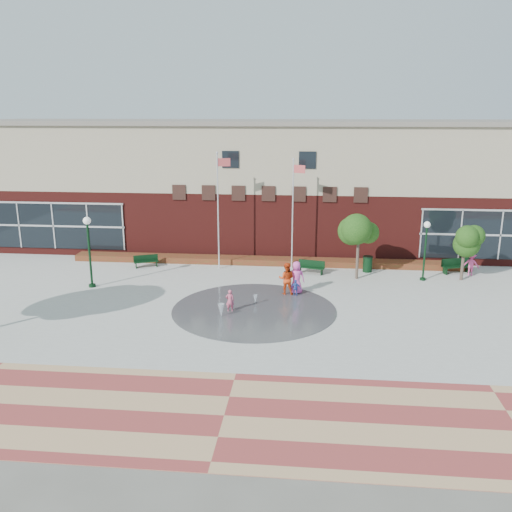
# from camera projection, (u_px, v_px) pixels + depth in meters

# --- Properties ---
(ground) EXTENTS (120.00, 120.00, 0.00)m
(ground) POSITION_uv_depth(u_px,v_px,m) (248.00, 333.00, 24.83)
(ground) COLOR #666056
(ground) RESTS_ON ground
(plaza_concrete) EXTENTS (46.00, 18.00, 0.01)m
(plaza_concrete) POSITION_uv_depth(u_px,v_px,m) (256.00, 303.00, 28.67)
(plaza_concrete) COLOR #A8A8A0
(plaza_concrete) RESTS_ON ground
(paver_band) EXTENTS (46.00, 6.00, 0.01)m
(paver_band) POSITION_uv_depth(u_px,v_px,m) (224.00, 416.00, 18.10)
(paver_band) COLOR #963733
(paver_band) RESTS_ON ground
(splash_pad) EXTENTS (8.40, 8.40, 0.01)m
(splash_pad) POSITION_uv_depth(u_px,v_px,m) (254.00, 310.00, 27.71)
(splash_pad) COLOR #383A3D
(splash_pad) RESTS_ON ground
(library_building) EXTENTS (44.40, 10.40, 9.20)m
(library_building) POSITION_uv_depth(u_px,v_px,m) (274.00, 183.00, 40.42)
(library_building) COLOR #531714
(library_building) RESTS_ON ground
(flower_bed) EXTENTS (26.00, 1.20, 0.40)m
(flower_bed) POSITION_uv_depth(u_px,v_px,m) (267.00, 264.00, 35.98)
(flower_bed) COLOR maroon
(flower_bed) RESTS_ON ground
(flagpole_left) EXTENTS (0.86, 0.25, 7.46)m
(flagpole_left) POSITION_uv_depth(u_px,v_px,m) (219.00, 205.00, 33.87)
(flagpole_left) COLOR silver
(flagpole_left) RESTS_ON ground
(flagpole_right) EXTENTS (0.80, 0.41, 7.05)m
(flagpole_right) POSITION_uv_depth(u_px,v_px,m) (293.00, 208.00, 34.01)
(flagpole_right) COLOR silver
(flagpole_right) RESTS_ON ground
(lamp_left) EXTENTS (0.44, 0.44, 4.13)m
(lamp_left) POSITION_uv_depth(u_px,v_px,m) (89.00, 244.00, 30.65)
(lamp_left) COLOR black
(lamp_left) RESTS_ON ground
(lamp_right) EXTENTS (0.38, 0.38, 3.61)m
(lamp_right) POSITION_uv_depth(u_px,v_px,m) (426.00, 244.00, 31.96)
(lamp_right) COLOR black
(lamp_right) RESTS_ON ground
(bench_left) EXTENTS (1.62, 1.01, 0.79)m
(bench_left) POSITION_uv_depth(u_px,v_px,m) (146.00, 263.00, 35.20)
(bench_left) COLOR black
(bench_left) RESTS_ON ground
(bench_mid) EXTENTS (1.73, 0.86, 0.84)m
(bench_mid) POSITION_uv_depth(u_px,v_px,m) (311.00, 270.00, 33.79)
(bench_mid) COLOR black
(bench_mid) RESTS_ON ground
(bench_right) EXTENTS (1.93, 1.03, 0.94)m
(bench_right) POSITION_uv_depth(u_px,v_px,m) (456.00, 269.00, 33.84)
(bench_right) COLOR black
(bench_right) RESTS_ON ground
(trash_can) EXTENTS (0.63, 0.63, 1.03)m
(trash_can) POSITION_uv_depth(u_px,v_px,m) (368.00, 264.00, 34.11)
(trash_can) COLOR black
(trash_can) RESTS_ON ground
(tree_mid) EXTENTS (2.50, 2.50, 4.22)m
(tree_mid) POSITION_uv_depth(u_px,v_px,m) (359.00, 229.00, 32.05)
(tree_mid) COLOR #3E3129
(tree_mid) RESTS_ON ground
(tree_small_right) EXTENTS (2.02, 2.02, 3.46)m
(tree_small_right) POSITION_uv_depth(u_px,v_px,m) (465.00, 239.00, 31.93)
(tree_small_right) COLOR #3E3129
(tree_small_right) RESTS_ON ground
(water_jet_a) EXTENTS (0.34, 0.34, 0.65)m
(water_jet_a) POSITION_uv_depth(u_px,v_px,m) (221.00, 317.00, 26.78)
(water_jet_a) COLOR white
(water_jet_a) RESTS_ON ground
(water_jet_b) EXTENTS (0.22, 0.22, 0.49)m
(water_jet_b) POSITION_uv_depth(u_px,v_px,m) (255.00, 304.00, 28.51)
(water_jet_b) COLOR white
(water_jet_b) RESTS_ON ground
(child_splash) EXTENTS (0.47, 0.35, 1.17)m
(child_splash) POSITION_uv_depth(u_px,v_px,m) (230.00, 301.00, 27.34)
(child_splash) COLOR #CB4E6D
(child_splash) RESTS_ON ground
(adult_red) EXTENTS (0.90, 0.71, 1.82)m
(adult_red) POSITION_uv_depth(u_px,v_px,m) (286.00, 279.00, 29.84)
(adult_red) COLOR red
(adult_red) RESTS_ON ground
(adult_pink) EXTENTS (0.91, 0.61, 1.84)m
(adult_pink) POSITION_uv_depth(u_px,v_px,m) (296.00, 278.00, 30.02)
(adult_pink) COLOR #E34EAF
(adult_pink) RESTS_ON ground
(child_blue) EXTENTS (0.58, 0.29, 0.94)m
(child_blue) POSITION_uv_depth(u_px,v_px,m) (296.00, 288.00, 29.65)
(child_blue) COLOR #3355B2
(child_blue) RESTS_ON ground
(person_bench) EXTENTS (1.08, 0.84, 1.47)m
(person_bench) POSITION_uv_depth(u_px,v_px,m) (471.00, 264.00, 33.34)
(person_bench) COLOR #E94690
(person_bench) RESTS_ON ground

